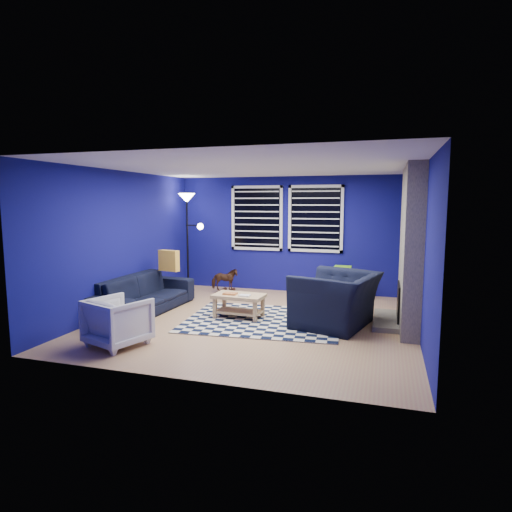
{
  "coord_description": "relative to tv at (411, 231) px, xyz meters",
  "views": [
    {
      "loc": [
        2.0,
        -6.58,
        1.94
      ],
      "look_at": [
        -0.11,
        0.3,
        1.04
      ],
      "focal_mm": 30.0,
      "sensor_mm": 36.0,
      "label": 1
    }
  ],
  "objects": [
    {
      "name": "wall_right",
      "position": [
        0.05,
        -2.0,
        -0.15
      ],
      "size": [
        0.0,
        5.0,
        5.0
      ],
      "primitive_type": "plane",
      "rotation": [
        1.57,
        0.0,
        -1.57
      ],
      "color": "navy",
      "rests_on": "floor"
    },
    {
      "name": "throw_pillow",
      "position": [
        -4.4,
        -1.36,
        -0.56
      ],
      "size": [
        0.43,
        0.21,
        0.4
      ],
      "primitive_type": "cube",
      "rotation": [
        0.0,
        0.0,
        -0.2
      ],
      "color": "gold",
      "rests_on": "sofa"
    },
    {
      "name": "floor_lamp",
      "position": [
        -4.57,
        -0.14,
        0.35
      ],
      "size": [
        0.58,
        0.36,
        2.14
      ],
      "color": "black",
      "rests_on": "floor"
    },
    {
      "name": "window_left",
      "position": [
        -3.2,
        0.46,
        0.2
      ],
      "size": [
        1.17,
        0.06,
        1.42
      ],
      "color": "black",
      "rests_on": "wall_back"
    },
    {
      "name": "rug",
      "position": [
        -2.35,
        -1.95,
        -1.39
      ],
      "size": [
        2.65,
        2.19,
        0.02
      ],
      "primitive_type": "cube",
      "rotation": [
        0.0,
        0.0,
        0.08
      ],
      "color": "black",
      "rests_on": "floor"
    },
    {
      "name": "armchair_big",
      "position": [
        -1.16,
        -1.91,
        -0.98
      ],
      "size": [
        1.54,
        1.43,
        0.84
      ],
      "primitive_type": "imported",
      "rotation": [
        0.0,
        0.0,
        -1.83
      ],
      "color": "black",
      "rests_on": "floor"
    },
    {
      "name": "ceiling",
      "position": [
        -2.45,
        -2.0,
        1.1
      ],
      "size": [
        5.0,
        5.0,
        0.0
      ],
      "primitive_type": "plane",
      "rotation": [
        3.14,
        0.0,
        0.0
      ],
      "color": "white",
      "rests_on": "wall_back"
    },
    {
      "name": "cabinet",
      "position": [
        -1.28,
        0.22,
        -1.11
      ],
      "size": [
        0.74,
        0.56,
        0.65
      ],
      "rotation": [
        0.0,
        0.0,
        0.18
      ],
      "color": "tan",
      "rests_on": "floor"
    },
    {
      "name": "armchair_bent",
      "position": [
        -3.9,
        -3.72,
        -1.07
      ],
      "size": [
        0.9,
        0.92,
        0.66
      ],
      "primitive_type": "imported",
      "rotation": [
        0.0,
        0.0,
        2.81
      ],
      "color": "gray",
      "rests_on": "floor"
    },
    {
      "name": "floor",
      "position": [
        -2.45,
        -2.0,
        -1.4
      ],
      "size": [
        5.0,
        5.0,
        0.0
      ],
      "primitive_type": "plane",
      "color": "tan",
      "rests_on": "ground"
    },
    {
      "name": "rocking_horse",
      "position": [
        -3.73,
        -0.15,
        -1.1
      ],
      "size": [
        0.44,
        0.61,
        0.47
      ],
      "primitive_type": "imported",
      "rotation": [
        0.0,
        0.0,
        1.95
      ],
      "color": "#4A2F18",
      "rests_on": "floor"
    },
    {
      "name": "wall_left",
      "position": [
        -4.95,
        -2.0,
        -0.15
      ],
      "size": [
        0.0,
        5.0,
        5.0
      ],
      "primitive_type": "plane",
      "rotation": [
        1.57,
        0.0,
        1.57
      ],
      "color": "navy",
      "rests_on": "floor"
    },
    {
      "name": "wall_back",
      "position": [
        -2.45,
        0.5,
        -0.15
      ],
      "size": [
        5.0,
        0.0,
        5.0
      ],
      "primitive_type": "plane",
      "rotation": [
        1.57,
        0.0,
        0.0
      ],
      "color": "navy",
      "rests_on": "floor"
    },
    {
      "name": "coffee_table",
      "position": [
        -2.79,
        -1.92,
        -1.11
      ],
      "size": [
        0.88,
        0.54,
        0.43
      ],
      "rotation": [
        0.0,
        0.0,
        -0.06
      ],
      "color": "tan",
      "rests_on": "rug"
    },
    {
      "name": "sofa",
      "position": [
        -4.55,
        -2.02,
        -1.08
      ],
      "size": [
        2.24,
        0.95,
        0.64
      ],
      "primitive_type": "imported",
      "rotation": [
        0.0,
        0.0,
        1.53
      ],
      "color": "black",
      "rests_on": "floor"
    },
    {
      "name": "window_right",
      "position": [
        -1.9,
        0.46,
        0.2
      ],
      "size": [
        1.17,
        0.06,
        1.42
      ],
      "color": "black",
      "rests_on": "wall_back"
    },
    {
      "name": "fireplace",
      "position": [
        -0.09,
        -1.5,
        -0.2
      ],
      "size": [
        0.65,
        2.0,
        2.5
      ],
      "color": "gray",
      "rests_on": "floor"
    },
    {
      "name": "tv",
      "position": [
        0.0,
        0.0,
        0.0
      ],
      "size": [
        0.07,
        1.0,
        0.58
      ],
      "color": "black",
      "rests_on": "wall_right"
    }
  ]
}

